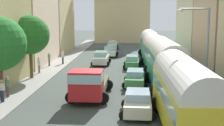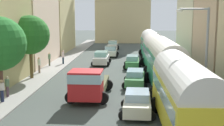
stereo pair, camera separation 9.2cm
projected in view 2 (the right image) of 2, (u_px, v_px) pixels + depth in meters
name	position (u px, v px, depth m)	size (l,w,h in m)	color
ground_plane	(116.00, 66.00, 37.40)	(154.00, 154.00, 0.00)	#3F4742
sidewalk_left	(58.00, 65.00, 37.81)	(2.50, 70.00, 0.14)	gray
sidewalk_right	(176.00, 66.00, 36.96)	(2.50, 70.00, 0.14)	#A49E95
building_left_2	(29.00, 16.00, 38.01)	(5.44, 11.62, 11.89)	beige
building_left_3	(51.00, 17.00, 50.34)	(6.44, 11.97, 11.42)	tan
building_right_3	(206.00, 18.00, 39.50)	(5.74, 11.80, 11.59)	beige
distant_church	(123.00, 11.00, 67.58)	(11.75, 7.91, 19.99)	tan
parked_bus_0	(184.00, 92.00, 16.57)	(3.46, 9.85, 4.00)	yellow
parked_bus_1	(166.00, 62.00, 25.41)	(3.34, 9.05, 4.24)	#2C8D64
parked_bus_2	(156.00, 51.00, 34.31)	(3.48, 9.28, 3.94)	#2B8F64
parked_bus_3	(151.00, 43.00, 43.18)	(3.40, 9.36, 3.93)	#2B9C6F
cargo_truck_0	(89.00, 83.00, 22.76)	(3.21, 6.75, 2.44)	red
car_0	(101.00, 58.00, 38.36)	(2.33, 4.40, 1.66)	silver
car_1	(110.00, 51.00, 45.41)	(2.40, 3.68, 1.54)	silver
car_2	(113.00, 45.00, 54.50)	(2.38, 4.01, 1.53)	beige
car_3	(137.00, 103.00, 19.51)	(2.33, 3.90, 1.51)	beige
car_4	(135.00, 78.00, 27.19)	(2.34, 4.41, 1.43)	#49914E
car_5	(132.00, 62.00, 36.08)	(2.18, 4.24, 1.47)	#489951
pedestrian_0	(2.00, 90.00, 21.76)	(0.48, 0.48, 1.75)	#1F2846
pedestrian_1	(49.00, 59.00, 36.59)	(0.42, 0.42, 1.76)	#434A36
pedestrian_2	(7.00, 86.00, 23.07)	(0.39, 0.39, 1.73)	#543F4D
pedestrian_3	(39.00, 64.00, 32.29)	(0.33, 0.33, 1.83)	#7C6759
pedestrian_4	(63.00, 56.00, 38.05)	(0.46, 0.46, 1.84)	#1A2B3C
streetlamp_near	(202.00, 50.00, 19.38)	(2.08, 0.28, 6.74)	gray
roadside_tree_2	(30.00, 35.00, 29.27)	(3.73, 3.73, 6.20)	brown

